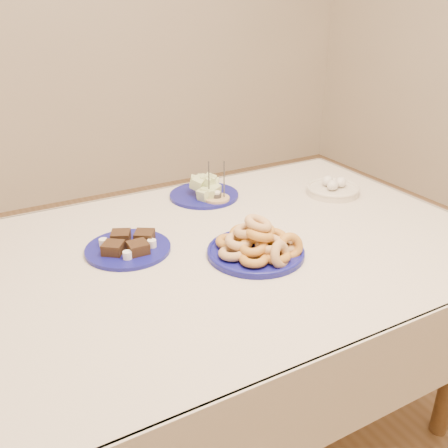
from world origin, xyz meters
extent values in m
plane|color=brown|center=(0.00, 0.00, 0.00)|extent=(5.00, 5.00, 0.00)
cube|color=beige|center=(0.00, 2.50, 1.35)|extent=(5.00, 0.02, 2.70)
cylinder|color=brown|center=(0.70, 0.40, 0.36)|extent=(0.06, 0.06, 0.72)
cube|color=beige|center=(0.00, 0.00, 0.74)|extent=(1.70, 1.10, 0.02)
cube|color=beige|center=(0.00, 0.55, 0.61)|extent=(1.70, 0.01, 0.28)
cube|color=beige|center=(0.00, -0.55, 0.61)|extent=(1.70, 0.01, 0.28)
cube|color=beige|center=(0.85, 0.00, 0.61)|extent=(0.01, 1.10, 0.28)
cylinder|color=navy|center=(0.08, -0.10, 0.76)|extent=(0.37, 0.37, 0.01)
torus|color=navy|center=(0.08, -0.10, 0.76)|extent=(0.37, 0.37, 0.01)
torus|color=#AE7C48|center=(0.16, -0.06, 0.78)|extent=(0.11, 0.11, 0.03)
torus|color=#A06524|center=(0.10, -0.02, 0.78)|extent=(0.12, 0.12, 0.03)
torus|color=#A06524|center=(0.03, -0.03, 0.78)|extent=(0.12, 0.11, 0.03)
torus|color=#AE7C48|center=(0.00, -0.10, 0.78)|extent=(0.10, 0.10, 0.03)
torus|color=#A06524|center=(0.03, -0.16, 0.78)|extent=(0.11, 0.11, 0.03)
torus|color=#A06524|center=(0.10, -0.17, 0.78)|extent=(0.12, 0.12, 0.03)
torus|color=#AE7C48|center=(0.16, -0.13, 0.78)|extent=(0.11, 0.11, 0.03)
torus|color=#AE7C48|center=(0.11, -0.06, 0.80)|extent=(0.12, 0.12, 0.04)
torus|color=#A06524|center=(0.07, -0.05, 0.80)|extent=(0.12, 0.12, 0.04)
torus|color=#AE7C48|center=(0.03, -0.08, 0.80)|extent=(0.12, 0.12, 0.04)
torus|color=#A06524|center=(0.05, -0.13, 0.80)|extent=(0.11, 0.11, 0.05)
torus|color=#AE7C48|center=(0.10, -0.14, 0.80)|extent=(0.12, 0.12, 0.04)
torus|color=#A06524|center=(0.14, -0.11, 0.80)|extent=(0.12, 0.12, 0.04)
torus|color=#A06524|center=(0.11, -0.09, 0.83)|extent=(0.12, 0.12, 0.05)
torus|color=#AE7C48|center=(0.06, -0.08, 0.83)|extent=(0.12, 0.12, 0.04)
torus|color=#A06524|center=(0.08, -0.12, 0.83)|extent=(0.11, 0.10, 0.05)
torus|color=#AE7C48|center=(0.09, -0.10, 0.85)|extent=(0.12, 0.12, 0.05)
torus|color=#AE7C48|center=(0.10, -0.19, 0.79)|extent=(0.10, 0.08, 0.09)
torus|color=#A06524|center=(0.15, -0.16, 0.79)|extent=(0.09, 0.06, 0.09)
cylinder|color=navy|center=(0.16, 0.39, 0.76)|extent=(0.27, 0.27, 0.01)
cube|color=#B4C97F|center=(0.15, 0.33, 0.78)|extent=(0.04, 0.04, 0.05)
cube|color=#B4C97F|center=(0.14, 0.34, 0.78)|extent=(0.06, 0.06, 0.05)
cube|color=#B4C97F|center=(0.13, 0.40, 0.81)|extent=(0.06, 0.06, 0.05)
cube|color=#B4C97F|center=(0.15, 0.39, 0.81)|extent=(0.06, 0.06, 0.05)
cube|color=#B4C97F|center=(0.19, 0.36, 0.78)|extent=(0.05, 0.06, 0.05)
cube|color=#B4C97F|center=(0.16, 0.39, 0.81)|extent=(0.05, 0.05, 0.05)
cube|color=#B4C97F|center=(0.13, 0.33, 0.78)|extent=(0.06, 0.05, 0.05)
cube|color=#B4C97F|center=(0.18, 0.38, 0.81)|extent=(0.05, 0.05, 0.06)
cube|color=#B4C97F|center=(0.21, 0.41, 0.78)|extent=(0.06, 0.06, 0.05)
cube|color=#B4C97F|center=(0.15, 0.39, 0.81)|extent=(0.06, 0.06, 0.05)
cube|color=#B4C97F|center=(0.13, 0.38, 0.81)|extent=(0.06, 0.07, 0.05)
cube|color=#B4C97F|center=(0.16, 0.38, 0.81)|extent=(0.06, 0.06, 0.05)
cube|color=#B4C97F|center=(0.18, 0.39, 0.81)|extent=(0.06, 0.06, 0.05)
cube|color=#B4C97F|center=(0.15, 0.33, 0.78)|extent=(0.06, 0.06, 0.05)
cylinder|color=navy|center=(-0.24, 0.11, 0.76)|extent=(0.33, 0.33, 0.01)
cube|color=black|center=(-0.29, 0.10, 0.78)|extent=(0.08, 0.08, 0.03)
cube|color=black|center=(-0.22, 0.06, 0.78)|extent=(0.06, 0.06, 0.03)
cube|color=black|center=(-0.24, 0.16, 0.78)|extent=(0.08, 0.08, 0.03)
cube|color=black|center=(-0.18, 0.12, 0.78)|extent=(0.08, 0.08, 0.03)
cylinder|color=white|center=(-0.30, 0.16, 0.77)|extent=(0.03, 0.03, 0.02)
cylinder|color=white|center=(-0.26, 0.04, 0.77)|extent=(0.03, 0.03, 0.02)
cylinder|color=white|center=(-0.18, 0.08, 0.77)|extent=(0.03, 0.03, 0.02)
cylinder|color=tan|center=(0.17, 0.31, 0.76)|extent=(0.13, 0.13, 0.02)
cylinder|color=#404045|center=(0.17, 0.31, 0.78)|extent=(0.05, 0.05, 0.01)
cylinder|color=white|center=(0.17, 0.31, 0.79)|extent=(0.04, 0.04, 0.01)
cylinder|color=#404045|center=(0.15, 0.32, 0.84)|extent=(0.01, 0.01, 0.14)
cylinder|color=#404045|center=(0.20, 0.30, 0.84)|extent=(0.01, 0.01, 0.14)
cylinder|color=beige|center=(0.60, 0.17, 0.76)|extent=(0.26, 0.26, 0.03)
torus|color=beige|center=(0.60, 0.17, 0.78)|extent=(0.27, 0.27, 0.01)
ellipsoid|color=silver|center=(0.58, 0.15, 0.80)|extent=(0.06, 0.06, 0.04)
ellipsoid|color=silver|center=(0.63, 0.16, 0.80)|extent=(0.06, 0.06, 0.04)
ellipsoid|color=silver|center=(0.60, 0.20, 0.80)|extent=(0.06, 0.06, 0.04)
camera|label=1|loc=(-0.63, -1.18, 1.46)|focal=40.00mm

